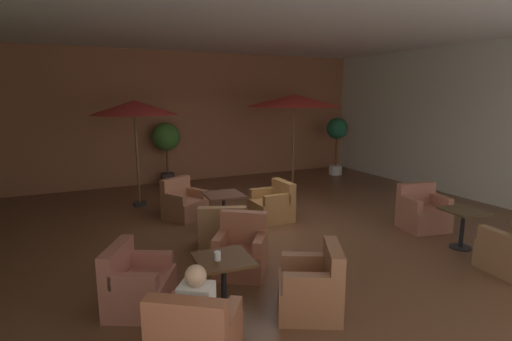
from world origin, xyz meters
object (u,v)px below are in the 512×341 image
Objects in this scene: armchair_front_right_north at (223,231)px; iced_drink_cup at (218,256)px; armchair_front_right_east at (273,206)px; armchair_front_left_west at (312,288)px; potted_tree_left_corner at (337,135)px; armchair_front_right_south at (184,204)px; patio_umbrella_tall_red at (294,101)px; patio_umbrella_center_beige at (134,108)px; patron_blue_shirt at (196,301)px; armchair_mid_center_east at (422,213)px; armchair_front_left_east at (137,286)px; cafe_table_front_left at (224,271)px; cafe_table_mid_center at (463,220)px; cafe_table_front_right at (224,201)px; potted_tree_mid_left at (166,141)px; armchair_front_left_north at (241,252)px; armchair_front_left_south at (196,340)px.

armchair_front_right_north reaches higher than iced_drink_cup.
armchair_front_right_north is 1.23× the size of armchair_front_right_east.
potted_tree_left_corner reaches higher than armchair_front_left_west.
patio_umbrella_tall_red is at bearing 21.32° from armchair_front_right_south.
armchair_front_right_east is 0.81× the size of armchair_front_right_south.
patron_blue_shirt is (-0.51, -6.21, -1.63)m from patio_umbrella_center_beige.
armchair_mid_center_east is (3.94, -0.79, 0.01)m from armchair_front_right_north.
armchair_front_left_east is 1.03× the size of armchair_front_right_north.
armchair_mid_center_east is (5.62, 0.63, 0.02)m from armchair_front_left_east.
armchair_front_left_west is (0.95, -0.51, -0.21)m from cafe_table_front_left.
armchair_front_left_west is 8.91m from potted_tree_left_corner.
armchair_front_left_east reaches higher than cafe_table_mid_center.
armchair_front_right_east is (1.12, -0.01, -0.24)m from cafe_table_front_right.
armchair_front_right_south is 4.94m from armchair_mid_center_east.
potted_tree_left_corner is (5.90, 2.44, 1.03)m from armchair_front_right_south.
patron_blue_shirt is (-1.63, -7.99, -0.63)m from potted_tree_mid_left.
armchair_front_left_north is at bearing -104.25° from cafe_table_front_right.
cafe_table_front_left is 9.14m from potted_tree_left_corner.
patio_umbrella_tall_red is (4.21, 5.35, 1.94)m from cafe_table_front_left.
armchair_front_right_north is 0.38× the size of patio_umbrella_tall_red.
iced_drink_cup is at bearing -128.30° from armchair_front_right_east.
armchair_front_left_south is 6.59m from patio_umbrella_center_beige.
potted_tree_left_corner is at bearing 24.15° from patio_umbrella_tall_red.
potted_tree_left_corner is (6.50, 6.38, 0.81)m from cafe_table_front_left.
cafe_table_front_right is 1.15m from armchair_front_right_south.
potted_tree_left_corner is (6.60, 1.02, -0.99)m from patio_umbrella_center_beige.
armchair_mid_center_east is (3.72, 1.65, 0.01)m from armchair_front_left_west.
armchair_front_left_south reaches higher than armchair_front_right_south.
armchair_mid_center_east is (3.52, -1.82, -0.22)m from cafe_table_front_right.
armchair_front_right_north reaches higher than cafe_table_front_right.
patron_blue_shirt is (0.35, -1.36, 0.39)m from armchair_front_left_east.
patio_umbrella_center_beige reaches higher than cafe_table_front_left.
potted_tree_left_corner is at bearing 45.48° from patron_blue_shirt.
cafe_table_mid_center is at bearing 10.61° from patron_blue_shirt.
armchair_front_left_north reaches higher than armchair_front_left_south.
cafe_table_mid_center is at bearing 10.01° from armchair_front_left_west.
patron_blue_shirt is (-2.88, -3.80, 0.39)m from armchair_front_right_east.
armchair_front_left_east is 9.54m from potted_tree_left_corner.
armchair_front_left_east is (-1.58, -0.38, -0.01)m from armchair_front_left_north.
armchair_front_right_south reaches higher than cafe_table_front_right.
armchair_front_right_east reaches higher than cafe_table_mid_center.
armchair_front_left_east is 1.27× the size of armchair_front_right_east.
armchair_mid_center_east is (0.20, 1.03, -0.19)m from cafe_table_mid_center.
iced_drink_cup is (-4.76, -1.18, 0.42)m from armchair_mid_center_east.
cafe_table_front_right is at bearing 65.23° from patron_blue_shirt.
armchair_front_left_north is 1.53× the size of patron_blue_shirt.
cafe_table_front_left is 3.18m from cafe_table_front_right.
cafe_table_front_left is 6.47× the size of iced_drink_cup.
potted_tree_left_corner reaches higher than cafe_table_mid_center.
armchair_front_left_east is 1.45m from patron_blue_shirt.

